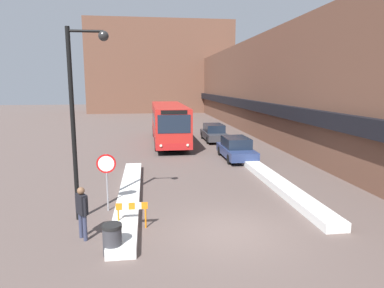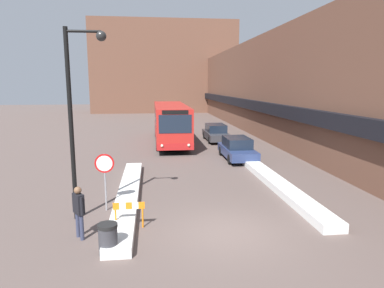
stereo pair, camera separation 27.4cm
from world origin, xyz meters
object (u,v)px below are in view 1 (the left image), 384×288
Objects in this scene: city_bus at (169,122)px; pedestrian at (82,208)px; parked_car_front at (236,148)px; stop_sign at (106,170)px; street_lamp at (80,105)px; trash_bin at (112,240)px; parked_car_middle at (214,133)px; construction_barricade at (132,210)px.

city_bus is 6.84× the size of pedestrian.
parked_car_front is 11.62m from stop_sign.
street_lamp reaches higher than stop_sign.
parked_car_front is 14.32m from trash_bin.
city_bus reaches higher than stop_sign.
parked_car_middle reaches higher than trash_bin.
street_lamp is at bearing -104.19° from city_bus.
pedestrian is (-8.10, -11.26, 0.32)m from parked_car_front.
construction_barricade is (-6.55, -18.33, -0.08)m from parked_car_middle.
parked_car_middle is 19.43m from street_lamp.
construction_barricade is (1.56, 0.64, -0.39)m from pedestrian.
pedestrian is (-4.02, -18.55, -0.73)m from city_bus.
parked_car_middle is 18.16m from stop_sign.
construction_barricade is at bearing -32.28° from street_lamp.
parked_car_middle is at bearing 65.30° from stop_sign.
stop_sign is 3.92m from trash_bin.
city_bus is 17.49m from street_lamp.
street_lamp reaches higher than parked_car_middle.
pedestrian is (-8.10, -18.97, 0.31)m from parked_car_middle.
stop_sign is at bearing -114.70° from parked_car_middle.
city_bus is 20.02m from trash_bin.
stop_sign is at bearing 133.32° from pedestrian.
city_bus is 8.42m from parked_car_front.
parked_car_front reaches higher than construction_barricade.
trash_bin is at bearing -109.26° from parked_car_middle.
trash_bin is (1.05, -1.20, -0.58)m from pedestrian.
city_bus reaches higher than trash_bin.
parked_car_front is at bearing -90.00° from parked_car_middle.
city_bus is 12.69× the size of trash_bin.
parked_car_middle is (4.08, 0.42, -1.04)m from city_bus.
pedestrian reaches higher than trash_bin.
construction_barricade is (-2.47, -17.91, -1.12)m from city_bus.
trash_bin is at bearing -66.75° from street_lamp.
street_lamp reaches higher than city_bus.
parked_car_middle is at bearing 70.74° from trash_bin.
street_lamp is at bearing 152.37° from pedestrian.
street_lamp is (-8.32, -9.50, 3.52)m from parked_car_front.
city_bus is at bearing 81.45° from trash_bin.
street_lamp is at bearing 113.25° from trash_bin.
pedestrian is 1.73m from construction_barricade.
city_bus is 18.11m from construction_barricade.
city_bus is 1.73× the size of street_lamp.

